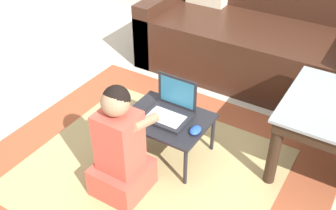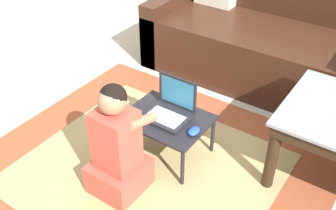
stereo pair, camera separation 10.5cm
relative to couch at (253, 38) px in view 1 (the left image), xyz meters
name	(u,v)px [view 1 (the left image)]	position (x,y,z in m)	size (l,w,h in m)	color
ground_plane	(164,147)	(-0.09, -1.29, -0.31)	(16.00, 16.00, 0.00)	beige
area_rug	(150,171)	(-0.04, -1.54, -0.30)	(2.12, 1.92, 0.01)	#9E4C2D
couch	(253,38)	(0.00, 0.00, 0.00)	(1.84, 0.91, 0.87)	#381E14
laptop_desk	(167,122)	(-0.04, -1.34, -0.04)	(0.53, 0.41, 0.30)	black
laptop	(170,111)	(-0.04, -1.31, 0.03)	(0.28, 0.23, 0.24)	#232328
computer_mouse	(196,130)	(0.18, -1.37, 0.01)	(0.06, 0.09, 0.03)	#234CB2
person_seated	(121,150)	(-0.10, -1.74, 0.00)	(0.29, 0.37, 0.73)	#CC4C3D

